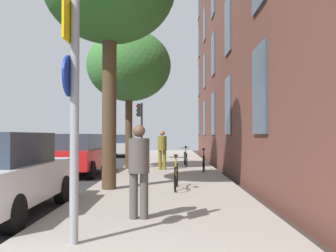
# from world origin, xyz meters

# --- Properties ---
(ground_plane) EXTENTS (41.80, 41.80, 0.00)m
(ground_plane) POSITION_xyz_m (-2.40, 15.00, 0.00)
(ground_plane) COLOR #332D28
(road_asphalt) EXTENTS (7.00, 38.00, 0.01)m
(road_asphalt) POSITION_xyz_m (-4.50, 15.00, 0.01)
(road_asphalt) COLOR #2D2D30
(road_asphalt) RESTS_ON ground
(sidewalk) EXTENTS (4.20, 38.00, 0.12)m
(sidewalk) POSITION_xyz_m (1.10, 15.00, 0.06)
(sidewalk) COLOR #9E9389
(sidewalk) RESTS_ON ground
(sign_post) EXTENTS (0.16, 0.60, 3.55)m
(sign_post) POSITION_xyz_m (-0.05, 3.04, 2.14)
(sign_post) COLOR gray
(sign_post) RESTS_ON sidewalk
(traffic_light) EXTENTS (0.43, 0.24, 3.47)m
(traffic_light) POSITION_xyz_m (-0.69, 20.84, 2.50)
(traffic_light) COLOR black
(traffic_light) RESTS_ON sidewalk
(tree_far) EXTENTS (3.69, 3.69, 6.09)m
(tree_far) POSITION_xyz_m (-0.60, 14.17, 4.63)
(tree_far) COLOR #4C3823
(tree_far) RESTS_ON sidewalk
(bicycle_0) EXTENTS (0.42, 1.66, 0.94)m
(bicycle_0) POSITION_xyz_m (1.40, 8.08, 0.49)
(bicycle_0) COLOR black
(bicycle_0) RESTS_ON sidewalk
(bicycle_1) EXTENTS (0.42, 1.70, 0.93)m
(bicycle_1) POSITION_xyz_m (2.59, 13.10, 0.48)
(bicycle_1) COLOR black
(bicycle_1) RESTS_ON sidewalk
(bicycle_2) EXTENTS (0.42, 1.62, 0.96)m
(bicycle_2) POSITION_xyz_m (1.93, 15.50, 0.49)
(bicycle_2) COLOR black
(bicycle_2) RESTS_ON sidewalk
(pedestrian_0) EXTENTS (0.39, 0.39, 1.64)m
(pedestrian_0) POSITION_xyz_m (0.71, 4.53, 1.06)
(pedestrian_0) COLOR #4C4742
(pedestrian_0) RESTS_ON sidewalk
(pedestrian_1) EXTENTS (0.50, 0.50, 1.67)m
(pedestrian_1) POSITION_xyz_m (0.88, 13.73, 1.07)
(pedestrian_1) COLOR olive
(pedestrian_1) RESTS_ON sidewalk
(car_0) EXTENTS (1.78, 4.09, 1.62)m
(car_0) POSITION_xyz_m (-2.00, 5.16, 0.84)
(car_0) COLOR silver
(car_0) RESTS_ON road_asphalt
(car_1) EXTENTS (1.90, 4.20, 1.62)m
(car_1) POSITION_xyz_m (-2.43, 12.53, 0.84)
(car_1) COLOR red
(car_1) RESTS_ON road_asphalt
(car_2) EXTENTS (1.87, 4.45, 1.62)m
(car_2) POSITION_xyz_m (-2.33, 25.33, 0.84)
(car_2) COLOR #B7B7BC
(car_2) RESTS_ON road_asphalt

